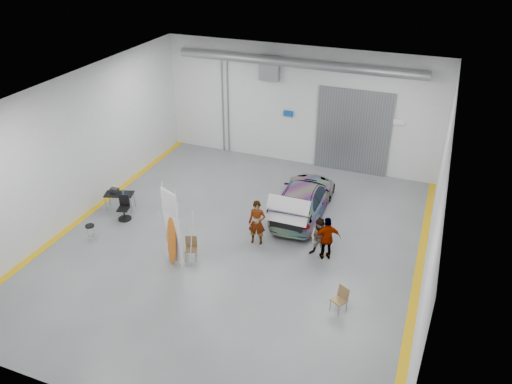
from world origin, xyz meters
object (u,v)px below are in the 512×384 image
(folding_chair_near, at_px, (191,253))
(office_chair, at_px, (125,209))
(folding_chair_far, at_px, (339,304))
(sedan_car, at_px, (303,198))
(work_table, at_px, (118,193))
(person_b, at_px, (320,238))
(surfboard_display, at_px, (174,235))
(person_a, at_px, (257,223))
(person_c, at_px, (327,238))
(shop_stool, at_px, (91,233))

(folding_chair_near, height_order, office_chair, office_chair)
(folding_chair_far, bearing_deg, sedan_car, 146.87)
(sedan_car, bearing_deg, work_table, 16.56)
(person_b, xyz_separation_m, surfboard_display, (-4.76, -2.37, 0.50))
(folding_chair_far, relative_size, work_table, 0.67)
(office_chair, bearing_deg, person_a, -11.14)
(person_c, distance_m, surfboard_display, 5.58)
(person_b, height_order, surfboard_display, surfboard_display)
(person_c, distance_m, work_table, 9.32)
(person_b, distance_m, surfboard_display, 5.34)
(person_b, xyz_separation_m, person_c, (0.27, 0.00, 0.06))
(work_table, bearing_deg, sedan_car, 18.69)
(sedan_car, height_order, folding_chair_far, sedan_car)
(surfboard_display, relative_size, folding_chair_near, 3.59)
(surfboard_display, bearing_deg, person_a, 70.86)
(sedan_car, bearing_deg, person_b, 115.32)
(person_a, height_order, person_c, person_a)
(shop_stool, bearing_deg, folding_chair_near, 5.03)
(sedan_car, height_order, office_chair, sedan_car)
(folding_chair_near, bearing_deg, shop_stool, 164.27)
(person_b, bearing_deg, person_a, -170.99)
(person_b, bearing_deg, surfboard_display, -144.52)
(person_a, xyz_separation_m, person_b, (2.50, -0.00, -0.11))
(work_table, distance_m, office_chair, 0.98)
(sedan_car, bearing_deg, folding_chair_far, 115.08)
(folding_chair_far, xyz_separation_m, office_chair, (-9.69, 2.30, 0.18))
(shop_stool, bearing_deg, person_c, 14.30)
(person_a, relative_size, surfboard_display, 0.57)
(work_table, bearing_deg, person_a, -2.08)
(surfboard_display, relative_size, shop_stool, 4.41)
(folding_chair_near, distance_m, shop_stool, 4.24)
(person_c, distance_m, folding_chair_far, 2.95)
(office_chair, bearing_deg, work_table, 124.37)
(person_a, distance_m, office_chair, 5.86)
(folding_chair_near, relative_size, folding_chair_far, 0.99)
(folding_chair_near, height_order, work_table, work_table)
(office_chair, bearing_deg, folding_chair_far, -28.15)
(work_table, bearing_deg, folding_chair_far, -15.64)
(folding_chair_far, distance_m, shop_stool, 9.98)
(person_a, distance_m, person_c, 2.77)
(work_table, bearing_deg, office_chair, -40.84)
(sedan_car, distance_m, folding_chair_far, 6.18)
(sedan_car, xyz_separation_m, work_table, (-7.58, -2.57, 0.04))
(person_c, xyz_separation_m, work_table, (-9.31, 0.24, -0.11))
(sedan_car, distance_m, folding_chair_near, 5.56)
(shop_stool, height_order, work_table, work_table)
(folding_chair_far, height_order, shop_stool, folding_chair_far)
(surfboard_display, bearing_deg, work_table, 173.15)
(work_table, height_order, office_chair, office_chair)
(folding_chair_far, xyz_separation_m, shop_stool, (-9.97, 0.41, 0.08))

